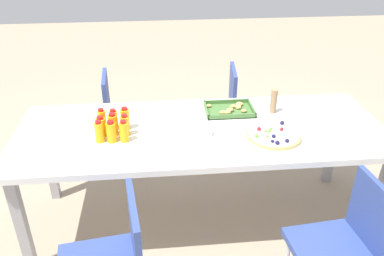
# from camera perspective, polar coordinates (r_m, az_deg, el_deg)

# --- Properties ---
(ground_plane) EXTENTS (12.00, 12.00, 0.00)m
(ground_plane) POSITION_cam_1_polar(r_m,az_deg,el_deg) (2.95, 1.21, -12.93)
(ground_plane) COLOR tan
(party_table) EXTENTS (2.35, 0.88, 0.75)m
(party_table) POSITION_cam_1_polar(r_m,az_deg,el_deg) (2.54, 1.37, -1.28)
(party_table) COLOR silver
(party_table) RESTS_ON ground_plane
(chair_far_right) EXTENTS (0.44, 0.44, 0.83)m
(chair_far_right) POSITION_cam_1_polar(r_m,az_deg,el_deg) (3.43, 7.74, 3.28)
(chair_far_right) COLOR #33478C
(chair_far_right) RESTS_ON ground_plane
(chair_near_right) EXTENTS (0.44, 0.44, 0.83)m
(chair_near_right) POSITION_cam_1_polar(r_m,az_deg,el_deg) (2.21, 21.59, -15.22)
(chair_near_right) COLOR #33478C
(chair_near_right) RESTS_ON ground_plane
(chair_far_left) EXTENTS (0.42, 0.42, 0.83)m
(chair_far_left) POSITION_cam_1_polar(r_m,az_deg,el_deg) (3.33, -10.05, 2.28)
(chair_far_left) COLOR #33478C
(chair_far_left) RESTS_ON ground_plane
(juice_bottle_0) EXTENTS (0.05, 0.05, 0.14)m
(juice_bottle_0) POSITION_cam_1_polar(r_m,az_deg,el_deg) (2.40, -13.26, -0.57)
(juice_bottle_0) COLOR #F9AC14
(juice_bottle_0) RESTS_ON party_table
(juice_bottle_1) EXTENTS (0.06, 0.06, 0.14)m
(juice_bottle_1) POSITION_cam_1_polar(r_m,az_deg,el_deg) (2.39, -11.60, -0.56)
(juice_bottle_1) COLOR #F9AC14
(juice_bottle_1) RESTS_ON party_table
(juice_bottle_2) EXTENTS (0.05, 0.05, 0.14)m
(juice_bottle_2) POSITION_cam_1_polar(r_m,az_deg,el_deg) (2.38, -9.82, -0.51)
(juice_bottle_2) COLOR #F9AD14
(juice_bottle_2) RESTS_ON party_table
(juice_bottle_3) EXTENTS (0.06, 0.06, 0.13)m
(juice_bottle_3) POSITION_cam_1_polar(r_m,az_deg,el_deg) (2.46, -13.04, 0.14)
(juice_bottle_3) COLOR #FAAC14
(juice_bottle_3) RESTS_ON party_table
(juice_bottle_4) EXTENTS (0.06, 0.06, 0.15)m
(juice_bottle_4) POSITION_cam_1_polar(r_m,az_deg,el_deg) (2.45, -11.37, 0.43)
(juice_bottle_4) COLOR #F9AD14
(juice_bottle_4) RESTS_ON party_table
(juice_bottle_5) EXTENTS (0.05, 0.05, 0.14)m
(juice_bottle_5) POSITION_cam_1_polar(r_m,az_deg,el_deg) (2.44, -9.65, 0.35)
(juice_bottle_5) COLOR #FAAD14
(juice_bottle_5) RESTS_ON party_table
(juice_bottle_6) EXTENTS (0.05, 0.05, 0.15)m
(juice_bottle_6) POSITION_cam_1_polar(r_m,az_deg,el_deg) (2.53, -12.90, 1.15)
(juice_bottle_6) COLOR #FAAE14
(juice_bottle_6) RESTS_ON party_table
(juice_bottle_7) EXTENTS (0.05, 0.05, 0.14)m
(juice_bottle_7) POSITION_cam_1_polar(r_m,az_deg,el_deg) (2.52, -11.26, 1.14)
(juice_bottle_7) COLOR #FAAD14
(juice_bottle_7) RESTS_ON party_table
(juice_bottle_8) EXTENTS (0.06, 0.06, 0.15)m
(juice_bottle_8) POSITION_cam_1_polar(r_m,az_deg,el_deg) (2.51, -9.63, 1.32)
(juice_bottle_8) COLOR #F9AC14
(juice_bottle_8) RESTS_ON party_table
(fruit_pizza) EXTENTS (0.34, 0.34, 0.05)m
(fruit_pizza) POSITION_cam_1_polar(r_m,az_deg,el_deg) (2.47, 11.74, -0.95)
(fruit_pizza) COLOR tan
(fruit_pizza) RESTS_ON party_table
(snack_tray) EXTENTS (0.33, 0.24, 0.04)m
(snack_tray) POSITION_cam_1_polar(r_m,az_deg,el_deg) (2.74, 5.51, 2.67)
(snack_tray) COLOR #477238
(snack_tray) RESTS_ON party_table
(plate_stack) EXTENTS (0.19, 0.19, 0.02)m
(plate_stack) POSITION_cam_1_polar(r_m,az_deg,el_deg) (2.46, 0.97, -0.53)
(plate_stack) COLOR silver
(plate_stack) RESTS_ON party_table
(napkin_stack) EXTENTS (0.15, 0.15, 0.02)m
(napkin_stack) POSITION_cam_1_polar(r_m,az_deg,el_deg) (2.87, 19.18, 2.31)
(napkin_stack) COLOR white
(napkin_stack) RESTS_ON party_table
(cardboard_tube) EXTENTS (0.04, 0.04, 0.17)m
(cardboard_tube) POSITION_cam_1_polar(r_m,az_deg,el_deg) (2.74, 11.74, 3.81)
(cardboard_tube) COLOR #9E7A56
(cardboard_tube) RESTS_ON party_table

